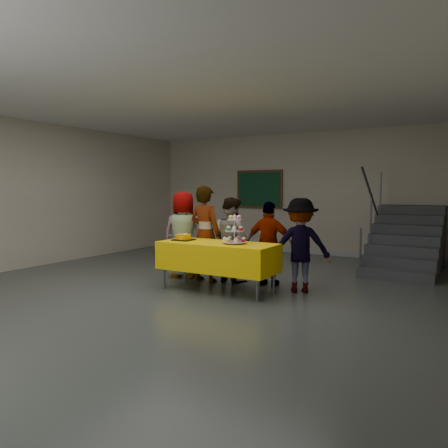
% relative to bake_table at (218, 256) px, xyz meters
% --- Properties ---
extents(room_shell, '(10.00, 10.04, 3.02)m').
position_rel_bake_table_xyz_m(room_shell, '(-0.42, -0.43, 1.57)').
color(room_shell, '#4C514C').
rests_on(room_shell, ground).
extents(bake_table, '(1.88, 0.78, 0.77)m').
position_rel_bake_table_xyz_m(bake_table, '(0.00, 0.00, 0.00)').
color(bake_table, '#595960').
rests_on(bake_table, ground).
extents(cupcake_stand, '(0.38, 0.38, 0.44)m').
position_rel_bake_table_xyz_m(cupcake_stand, '(0.30, 0.02, 0.38)').
color(cupcake_stand, silver).
rests_on(cupcake_stand, bake_table).
extents(bear_cake, '(0.32, 0.36, 0.12)m').
position_rel_bake_table_xyz_m(bear_cake, '(-0.64, -0.01, 0.27)').
color(bear_cake, black).
rests_on(bear_cake, bake_table).
extents(schoolchild_a, '(0.88, 0.70, 1.57)m').
position_rel_bake_table_xyz_m(schoolchild_a, '(-1.10, 0.61, 0.23)').
color(schoolchild_a, slate).
rests_on(schoolchild_a, ground).
extents(schoolchild_b, '(0.64, 0.45, 1.67)m').
position_rel_bake_table_xyz_m(schoolchild_b, '(-0.56, 0.51, 0.28)').
color(schoolchild_b, slate).
rests_on(schoolchild_b, ground).
extents(schoolchild_c, '(0.87, 0.78, 1.47)m').
position_rel_bake_table_xyz_m(schoolchild_c, '(-0.15, 0.69, 0.18)').
color(schoolchild_c, '#5C5C65').
rests_on(schoolchild_c, ground).
extents(schoolchild_d, '(0.85, 0.41, 1.41)m').
position_rel_bake_table_xyz_m(schoolchild_d, '(0.56, 0.73, 0.15)').
color(schoolchild_d, slate).
rests_on(schoolchild_d, ground).
extents(schoolchild_e, '(1.09, 0.89, 1.47)m').
position_rel_bake_table_xyz_m(schoolchild_e, '(1.14, 0.60, 0.18)').
color(schoolchild_e, slate).
rests_on(schoolchild_e, ground).
extents(staircase, '(1.30, 2.40, 2.04)m').
position_rel_bake_table_xyz_m(staircase, '(2.28, 3.68, -0.07)').
color(staircase, '#424447').
rests_on(staircase, ground).
extents(noticeboard, '(1.30, 0.05, 1.00)m').
position_rel_bake_table_xyz_m(noticeboard, '(-1.47, 4.51, 1.04)').
color(noticeboard, '#472B16').
rests_on(noticeboard, ground).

